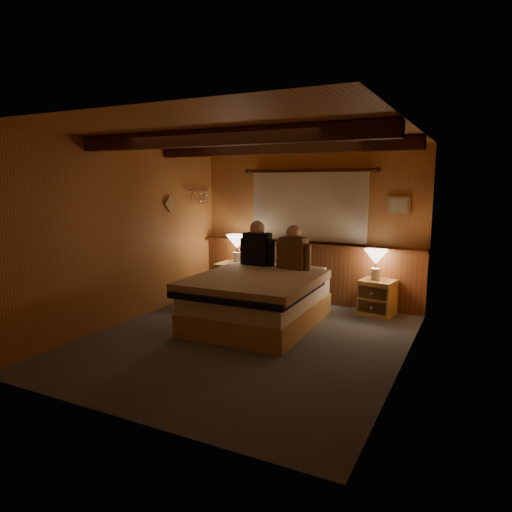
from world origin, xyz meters
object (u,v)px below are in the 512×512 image
Objects in this scene: bed at (258,299)px; lamp_right at (376,259)px; person_left at (257,247)px; duffel_bag at (205,295)px; person_right at (294,251)px; nightstand_left at (234,280)px; lamp_left at (237,243)px; nightstand_right at (377,297)px.

lamp_right is at bearing 40.74° from bed.
person_left is 1.28× the size of duffel_bag.
person_right is 1.59m from duffel_bag.
bed is 2.93× the size of person_left.
nightstand_left is at bearing 130.28° from bed.
bed reaches higher than nightstand_left.
person_right reaches higher than bed.
duffel_bag is at bearing -104.47° from lamp_left.
bed is 1.76m from nightstand_right.
person_right is (0.24, 0.62, 0.57)m from bed.
lamp_right reaches higher than nightstand_right.
person_left is at bearing -38.77° from lamp_left.
nightstand_left is 0.61m from lamp_left.
lamp_right is 1.70m from person_left.
nightstand_left is at bearing -136.52° from lamp_left.
nightstand_right is at bearing 0.01° from lamp_left.
duffel_bag is at bearing -103.95° from nightstand_left.
lamp_left is at bearing 179.71° from lamp_right.
bed is at bearing -50.45° from lamp_left.
lamp_left reaches higher than duffel_bag.
nightstand_left is at bearing -179.23° from lamp_right.
person_left reaches higher than lamp_right.
person_left reaches higher than person_right.
lamp_right is 1.17m from person_right.
person_left is at bearing -154.90° from nightstand_right.
nightstand_left is 2.35m from lamp_right.
lamp_left is 1.02m from duffel_bag.
person_right is (1.21, -0.55, 0.03)m from lamp_left.
duffel_bag is (-2.42, -0.69, -0.64)m from lamp_right.
nightstand_right is at bearing 40.20° from bed.
nightstand_right is (1.31, 1.17, -0.10)m from bed.
lamp_right reaches higher than duffel_bag.
duffel_bag is at bearing -164.19° from lamp_right.
duffel_bag is (-0.14, -0.65, -0.12)m from nightstand_left.
person_left is (0.66, -0.45, 0.65)m from nightstand_left.
person_right is at bearing 7.41° from duffel_bag.
person_right is at bearing -152.43° from lamp_right.
lamp_left is (-2.28, -0.00, 0.64)m from nightstand_right.
duffel_bag is (-0.18, -0.70, -0.73)m from lamp_left.
nightstand_left is 1.50m from person_right.
nightstand_right is (2.32, 0.04, -0.03)m from nightstand_left.
nightstand_left is 1.30× the size of lamp_right.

